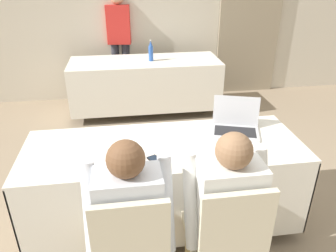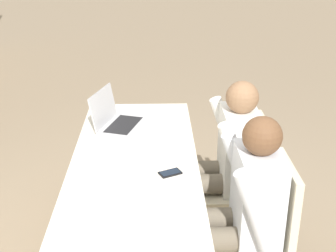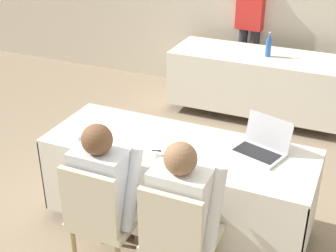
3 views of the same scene
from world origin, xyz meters
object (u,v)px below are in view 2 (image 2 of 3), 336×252
chair_near_left (259,231)px  person_white_shirt (226,158)px  laptop (117,120)px  chair_near_right (241,179)px  cell_phone (170,173)px  person_checkered_shirt (242,206)px

chair_near_left → person_white_shirt: bearing=-169.6°
laptop → chair_near_left: 1.22m
laptop → chair_near_right: 0.91m
cell_phone → chair_near_left: bearing=-137.6°
chair_near_right → person_white_shirt: bearing=-90.0°
chair_near_right → person_white_shirt: size_ratio=0.78×
cell_phone → person_checkered_shirt: bearing=-143.0°
cell_phone → person_checkered_shirt: person_checkered_shirt is taller
laptop → person_checkered_shirt: person_checkered_shirt is taller
chair_near_left → person_white_shirt: size_ratio=0.78×
laptop → person_white_shirt: bearing=-95.1°
cell_phone → chair_near_left: (-0.19, -0.47, -0.26)m
chair_near_left → chair_near_right: bearing=-180.0°
person_checkered_shirt → person_white_shirt: size_ratio=1.00×
chair_near_left → person_checkered_shirt: bearing=-90.0°
person_checkered_shirt → chair_near_left: bearing=90.0°
laptop → person_white_shirt: size_ratio=0.37×
laptop → cell_phone: 0.75m
cell_phone → person_checkered_shirt: (-0.19, -0.37, -0.10)m
person_white_shirt → person_checkered_shirt: bearing=0.0°
person_checkered_shirt → person_white_shirt: bearing=-180.0°
cell_phone → person_white_shirt: 0.53m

